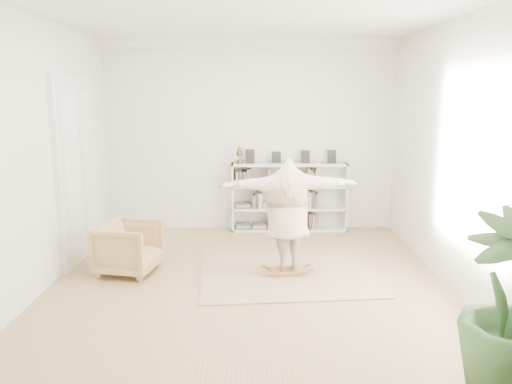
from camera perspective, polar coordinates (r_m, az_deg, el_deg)
floor at (r=7.03m, az=-0.83°, el=-10.55°), size 6.00×6.00×0.00m
room_shell at (r=9.51m, az=-0.72°, el=16.70°), size 6.00×6.00×6.00m
doors at (r=8.39m, az=-19.58°, el=2.31°), size 0.09×1.78×2.92m
bookshelf at (r=9.57m, az=3.77°, el=-0.67°), size 2.20×0.35×1.64m
armchair at (r=7.59m, az=-14.34°, el=-6.19°), size 0.98×0.96×0.76m
rug at (r=7.39m, az=3.55°, el=-9.35°), size 2.66×2.21×0.02m
rocker_board at (r=7.37m, az=3.56°, el=-8.93°), size 0.53×0.35×0.11m
person at (r=7.12m, az=3.64°, el=-2.30°), size 2.04×0.71×1.63m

